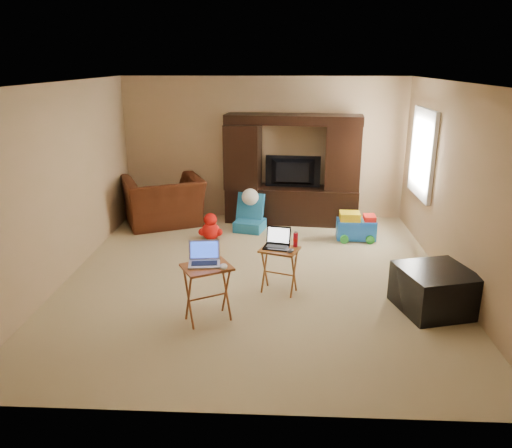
# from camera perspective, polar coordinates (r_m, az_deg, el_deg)

# --- Properties ---
(floor) EXTENTS (5.50, 5.50, 0.00)m
(floor) POSITION_cam_1_polar(r_m,az_deg,el_deg) (6.72, 0.08, -5.96)
(floor) COLOR beige
(floor) RESTS_ON ground
(ceiling) EXTENTS (5.50, 5.50, 0.00)m
(ceiling) POSITION_cam_1_polar(r_m,az_deg,el_deg) (6.14, 0.09, 15.86)
(ceiling) COLOR silver
(ceiling) RESTS_ON ground
(wall_back) EXTENTS (5.00, 0.00, 5.00)m
(wall_back) POSITION_cam_1_polar(r_m,az_deg,el_deg) (9.01, 0.93, 8.60)
(wall_back) COLOR tan
(wall_back) RESTS_ON ground
(wall_front) EXTENTS (5.00, 0.00, 5.00)m
(wall_front) POSITION_cam_1_polar(r_m,az_deg,el_deg) (3.71, -1.93, -5.69)
(wall_front) COLOR tan
(wall_front) RESTS_ON ground
(wall_left) EXTENTS (0.00, 5.50, 5.50)m
(wall_left) POSITION_cam_1_polar(r_m,az_deg,el_deg) (6.90, -21.21, 4.39)
(wall_left) COLOR tan
(wall_left) RESTS_ON ground
(wall_right) EXTENTS (0.00, 5.50, 5.50)m
(wall_right) POSITION_cam_1_polar(r_m,az_deg,el_deg) (6.68, 22.08, 3.88)
(wall_right) COLOR tan
(wall_right) RESTS_ON ground
(window_pane) EXTENTS (0.00, 1.20, 1.20)m
(window_pane) POSITION_cam_1_polar(r_m,az_deg,el_deg) (8.10, 18.62, 7.65)
(window_pane) COLOR white
(window_pane) RESTS_ON ground
(window_frame) EXTENTS (0.06, 1.14, 1.34)m
(window_frame) POSITION_cam_1_polar(r_m,az_deg,el_deg) (8.09, 18.49, 7.66)
(window_frame) COLOR white
(window_frame) RESTS_ON ground
(entertainment_center) EXTENTS (2.35, 0.81, 1.89)m
(entertainment_center) POSITION_cam_1_polar(r_m,az_deg,el_deg) (8.74, 4.19, 6.21)
(entertainment_center) COLOR black
(entertainment_center) RESTS_ON floor
(television) EXTENTS (0.97, 0.21, 0.55)m
(television) POSITION_cam_1_polar(r_m,az_deg,el_deg) (8.70, 4.19, 5.90)
(television) COLOR black
(television) RESTS_ON entertainment_center
(recliner) EXTENTS (1.64, 1.56, 0.84)m
(recliner) POSITION_cam_1_polar(r_m,az_deg,el_deg) (8.84, -10.52, 2.58)
(recliner) COLOR #4A1F10
(recliner) RESTS_ON floor
(child_rocker) EXTENTS (0.58, 0.63, 0.62)m
(child_rocker) POSITION_cam_1_polar(r_m,az_deg,el_deg) (8.39, -0.72, 1.27)
(child_rocker) COLOR #1A618F
(child_rocker) RESTS_ON floor
(plush_toy) EXTENTS (0.40, 0.33, 0.45)m
(plush_toy) POSITION_cam_1_polar(r_m,az_deg,el_deg) (8.02, -5.22, -0.26)
(plush_toy) COLOR red
(plush_toy) RESTS_ON floor
(push_toy) EXTENTS (0.64, 0.46, 0.47)m
(push_toy) POSITION_cam_1_polar(r_m,az_deg,el_deg) (8.12, 11.38, -0.22)
(push_toy) COLOR blue
(push_toy) RESTS_ON floor
(ottoman) EXTENTS (0.95, 0.95, 0.49)m
(ottoman) POSITION_cam_1_polar(r_m,az_deg,el_deg) (6.12, 19.75, -7.10)
(ottoman) COLOR black
(ottoman) RESTS_ON floor
(tray_table_left) EXTENTS (0.63, 0.59, 0.65)m
(tray_table_left) POSITION_cam_1_polar(r_m,az_deg,el_deg) (5.53, -5.55, -7.90)
(tray_table_left) COLOR #984B24
(tray_table_left) RESTS_ON floor
(tray_table_right) EXTENTS (0.54, 0.48, 0.58)m
(tray_table_right) POSITION_cam_1_polar(r_m,az_deg,el_deg) (6.18, 2.67, -5.32)
(tray_table_right) COLOR #A16627
(tray_table_right) RESTS_ON floor
(laptop_left) EXTENTS (0.37, 0.32, 0.24)m
(laptop_left) POSITION_cam_1_polar(r_m,az_deg,el_deg) (5.39, -5.96, -3.50)
(laptop_left) COLOR silver
(laptop_left) RESTS_ON tray_table_left
(laptop_right) EXTENTS (0.35, 0.31, 0.24)m
(laptop_right) POSITION_cam_1_polar(r_m,az_deg,el_deg) (6.04, 2.35, -1.69)
(laptop_right) COLOR black
(laptop_right) RESTS_ON tray_table_right
(mouse_left) EXTENTS (0.10, 0.14, 0.05)m
(mouse_left) POSITION_cam_1_polar(r_m,az_deg,el_deg) (5.30, -3.73, -4.89)
(mouse_left) COLOR white
(mouse_left) RESTS_ON tray_table_left
(mouse_right) EXTENTS (0.11, 0.14, 0.05)m
(mouse_right) POSITION_cam_1_polar(r_m,az_deg,el_deg) (5.95, 3.96, -3.04)
(mouse_right) COLOR #3B3B3F
(mouse_right) RESTS_ON tray_table_right
(water_bottle) EXTENTS (0.06, 0.06, 0.18)m
(water_bottle) POSITION_cam_1_polar(r_m,az_deg,el_deg) (6.11, 4.54, -1.81)
(water_bottle) COLOR #B80B1E
(water_bottle) RESTS_ON tray_table_right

